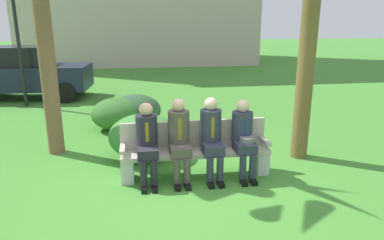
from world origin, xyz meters
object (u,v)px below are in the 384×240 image
object	(u,v)px
seated_man_leftmost	(147,139)
shrub_mid_lawn	(117,114)
park_bench	(195,150)
shrub_near_bench	(136,110)
parked_car_near	(26,73)
street_lamp	(18,37)
seated_man_centerleft	(179,136)
seated_man_centerright	(212,134)
seated_man_rightmost	(244,135)
shrub_far_lawn	(144,136)

from	to	relation	value
seated_man_leftmost	shrub_mid_lawn	xyz separation A→B (m)	(-0.62, 2.91, -0.34)
park_bench	shrub_mid_lawn	bearing A→B (deg)	116.75
shrub_mid_lawn	park_bench	bearing A→B (deg)	-63.25
seated_man_leftmost	shrub_near_bench	xyz separation A→B (m)	(-0.19, 3.14, -0.33)
parked_car_near	street_lamp	world-z (taller)	street_lamp
street_lamp	seated_man_leftmost	bearing A→B (deg)	-58.89
seated_man_centerleft	seated_man_centerright	size ratio (longest dim) A/B	1.00
park_bench	seated_man_leftmost	bearing A→B (deg)	-170.29
seated_man_rightmost	shrub_near_bench	distance (m)	3.61
parked_car_near	street_lamp	bearing A→B (deg)	-77.80
seated_man_rightmost	shrub_far_lawn	bearing A→B (deg)	145.69
seated_man_centerleft	street_lamp	size ratio (longest dim) A/B	0.40
seated_man_leftmost	parked_car_near	bearing A→B (deg)	118.39
shrub_near_bench	parked_car_near	distance (m)	5.07
shrub_near_bench	street_lamp	world-z (taller)	street_lamp
seated_man_leftmost	street_lamp	distance (m)	6.77
seated_man_centerright	seated_man_rightmost	distance (m)	0.53
seated_man_leftmost	shrub_far_lawn	size ratio (longest dim) A/B	0.98
street_lamp	shrub_mid_lawn	bearing A→B (deg)	-44.62
seated_man_centerleft	parked_car_near	bearing A→B (deg)	121.62
shrub_near_bench	shrub_far_lawn	distance (m)	2.06
seated_man_rightmost	shrub_mid_lawn	xyz separation A→B (m)	(-2.17, 2.92, -0.33)
shrub_near_bench	parked_car_near	xyz separation A→B (m)	(-3.48, 3.65, 0.46)
seated_man_centerleft	seated_man_rightmost	distance (m)	1.05
shrub_near_bench	parked_car_near	world-z (taller)	parked_car_near
seated_man_rightmost	shrub_near_bench	size ratio (longest dim) A/B	1.03
parked_car_near	street_lamp	size ratio (longest dim) A/B	1.23
park_bench	shrub_far_lawn	world-z (taller)	park_bench
seated_man_leftmost	shrub_near_bench	world-z (taller)	seated_man_leftmost
seated_man_centerright	shrub_mid_lawn	distance (m)	3.36
seated_man_centerleft	seated_man_centerright	xyz separation A→B (m)	(0.52, -0.00, -0.00)
seated_man_centerleft	shrub_near_bench	xyz separation A→B (m)	(-0.70, 3.14, -0.35)
park_bench	parked_car_near	world-z (taller)	parked_car_near
seated_man_leftmost	seated_man_centerleft	world-z (taller)	seated_man_centerleft
parked_car_near	shrub_near_bench	bearing A→B (deg)	-46.34
parked_car_near	street_lamp	xyz separation A→B (m)	(0.24, -1.10, 1.19)
shrub_mid_lawn	seated_man_centerright	bearing A→B (deg)	-60.48
seated_man_centerright	street_lamp	distance (m)	7.34
park_bench	seated_man_centerleft	bearing A→B (deg)	-154.84
seated_man_rightmost	seated_man_centerright	bearing A→B (deg)	178.77
seated_man_rightmost	street_lamp	bearing A→B (deg)	131.21
shrub_mid_lawn	shrub_far_lawn	distance (m)	1.92
seated_man_centerright	seated_man_rightmost	size ratio (longest dim) A/B	1.04
park_bench	seated_man_centerleft	world-z (taller)	seated_man_centerleft
park_bench	shrub_mid_lawn	xyz separation A→B (m)	(-1.40, 2.78, -0.07)
street_lamp	shrub_near_bench	bearing A→B (deg)	-38.13
seated_man_centerleft	seated_man_rightmost	xyz separation A→B (m)	(1.05, -0.01, -0.03)
seated_man_rightmost	shrub_far_lawn	world-z (taller)	seated_man_rightmost
park_bench	street_lamp	size ratio (longest dim) A/B	0.74
seated_man_leftmost	shrub_far_lawn	bearing A→B (deg)	92.32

